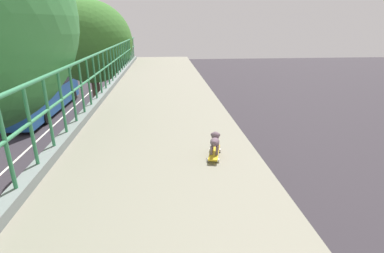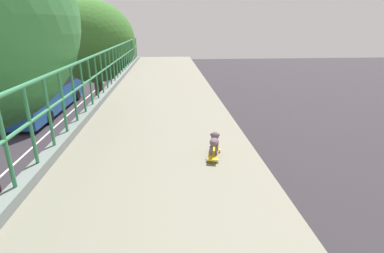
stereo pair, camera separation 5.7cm
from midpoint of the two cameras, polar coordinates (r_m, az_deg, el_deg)
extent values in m
cube|color=gray|center=(3.59, -8.01, -15.31)|extent=(3.11, 29.90, 0.39)
cube|color=black|center=(3.29, -8.33, -14.82)|extent=(3.05, 0.06, 0.00)
cube|color=gray|center=(3.84, -31.71, -11.21)|extent=(0.20, 28.40, 0.14)
cylinder|color=#378657|center=(3.60, -33.47, -2.48)|extent=(0.04, 28.40, 0.04)
cylinder|color=#378657|center=(3.61, -33.32, -3.23)|extent=(0.04, 0.04, 1.02)
cylinder|color=#378657|center=(4.11, -29.71, -0.08)|extent=(0.04, 0.04, 1.02)
cylinder|color=#378657|center=(4.63, -26.89, 2.37)|extent=(0.04, 0.04, 1.02)
cylinder|color=#378657|center=(5.17, -24.65, 4.32)|extent=(0.04, 0.04, 1.02)
cylinder|color=#378657|center=(5.71, -22.82, 5.90)|extent=(0.04, 0.04, 1.02)
cylinder|color=#378657|center=(6.27, -21.30, 7.19)|extent=(0.04, 0.04, 1.02)
cylinder|color=#378657|center=(6.83, -20.03, 8.27)|extent=(0.04, 0.04, 1.02)
cylinder|color=#378657|center=(7.40, -18.95, 9.18)|extent=(0.04, 0.04, 1.02)
cylinder|color=#378657|center=(7.97, -18.01, 9.96)|extent=(0.04, 0.04, 1.02)
cylinder|color=#378657|center=(8.54, -17.20, 10.63)|extent=(0.04, 0.04, 1.02)
cylinder|color=#378657|center=(9.12, -16.49, 11.21)|extent=(0.04, 0.04, 1.02)
cylinder|color=#378657|center=(9.69, -15.86, 11.73)|extent=(0.04, 0.04, 1.02)
cylinder|color=#378657|center=(10.27, -15.30, 12.18)|extent=(0.04, 0.04, 1.02)
cylinder|color=#378657|center=(10.85, -14.79, 12.59)|extent=(0.04, 0.04, 1.02)
cylinder|color=#378657|center=(11.44, -14.34, 12.95)|extent=(0.04, 0.04, 1.02)
cylinder|color=#378657|center=(12.02, -13.93, 13.28)|extent=(0.04, 0.04, 1.02)
cylinder|color=#378657|center=(12.60, -13.56, 13.57)|extent=(0.04, 0.04, 1.02)
cylinder|color=#378657|center=(13.19, -13.21, 13.84)|extent=(0.04, 0.04, 1.02)
cylinder|color=#378657|center=(13.77, -12.90, 14.09)|extent=(0.04, 0.04, 1.02)
cylinder|color=#378657|center=(14.36, -12.61, 14.32)|extent=(0.04, 0.04, 1.02)
cylinder|color=#378657|center=(14.95, -12.35, 14.52)|extent=(0.04, 0.04, 1.02)
cylinder|color=#378657|center=(15.53, -12.10, 14.72)|extent=(0.04, 0.04, 1.02)
cylinder|color=#378657|center=(16.12, -11.87, 14.89)|extent=(0.04, 0.04, 1.02)
cylinder|color=#378657|center=(16.71, -11.66, 15.06)|extent=(0.04, 0.04, 1.02)
cube|color=#1B4A8C|center=(26.93, -27.50, 6.35)|extent=(2.40, 11.29, 3.21)
cube|color=black|center=(26.83, -27.69, 7.52)|extent=(2.42, 10.39, 0.70)
cylinder|color=black|center=(30.47, -22.46, 5.67)|extent=(0.28, 0.96, 0.96)
cylinder|color=black|center=(31.23, -26.51, 5.40)|extent=(0.28, 0.96, 0.96)
cylinder|color=black|center=(24.03, -27.04, 1.57)|extent=(0.28, 0.96, 0.96)
cylinder|color=black|center=(24.98, -31.94, 1.34)|extent=(0.28, 0.96, 0.96)
cylinder|color=#4C3E30|center=(16.62, -18.13, 2.83)|extent=(0.41, 0.41, 5.03)
ellipsoid|color=#3C752E|center=(16.02, -19.54, 15.46)|extent=(4.17, 4.17, 4.08)
cube|color=gold|center=(4.26, 4.06, -5.16)|extent=(0.26, 0.55, 0.02)
cylinder|color=silver|center=(4.43, 5.22, -4.75)|extent=(0.04, 0.06, 0.05)
cylinder|color=silver|center=(4.44, 3.27, -4.63)|extent=(0.04, 0.06, 0.05)
cylinder|color=silver|center=(4.12, 4.88, -6.73)|extent=(0.04, 0.06, 0.05)
cylinder|color=silver|center=(4.13, 2.78, -6.60)|extent=(0.04, 0.06, 0.05)
cylinder|color=#69545F|center=(4.29, 4.75, -3.91)|extent=(0.04, 0.04, 0.13)
cylinder|color=#69545F|center=(4.29, 3.69, -3.85)|extent=(0.04, 0.04, 0.13)
cylinder|color=#69545F|center=(4.13, 4.57, -4.82)|extent=(0.04, 0.04, 0.13)
cylinder|color=#69545F|center=(4.14, 3.47, -4.75)|extent=(0.04, 0.04, 0.13)
ellipsoid|color=#69545F|center=(4.17, 4.16, -3.06)|extent=(0.18, 0.25, 0.12)
sphere|color=#69545F|center=(4.24, 4.28, -1.83)|extent=(0.12, 0.12, 0.12)
ellipsoid|color=#754A52|center=(4.29, 4.34, -1.68)|extent=(0.05, 0.06, 0.04)
sphere|color=#69545F|center=(4.23, 4.91, -1.67)|extent=(0.05, 0.05, 0.05)
sphere|color=#69545F|center=(4.24, 3.68, -1.60)|extent=(0.05, 0.05, 0.05)
sphere|color=#69545F|center=(4.05, 4.03, -3.20)|extent=(0.06, 0.06, 0.06)
camera|label=1|loc=(0.03, -90.34, -0.12)|focal=26.88mm
camera|label=2|loc=(0.03, 89.66, 0.12)|focal=26.88mm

